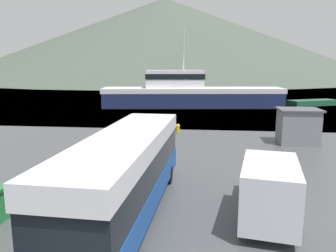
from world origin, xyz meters
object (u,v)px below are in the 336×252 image
(small_boat, at_px, (312,103))
(tour_bus, at_px, (126,171))
(fishing_boat, at_px, (189,93))
(delivery_van, at_px, (269,188))
(dock_kiosk, at_px, (298,126))

(small_boat, bearing_deg, tour_bus, 129.81)
(fishing_boat, bearing_deg, small_boat, 94.84)
(delivery_van, xyz_separation_m, dock_kiosk, (4.65, 13.27, 0.09))
(tour_bus, xyz_separation_m, delivery_van, (5.56, 0.26, -0.59))
(tour_bus, distance_m, small_boat, 43.71)
(delivery_van, bearing_deg, small_boat, 80.63)
(fishing_boat, xyz_separation_m, small_boat, (18.43, 3.75, -1.63))
(dock_kiosk, bearing_deg, small_boat, 70.50)
(tour_bus, relative_size, delivery_van, 2.00)
(tour_bus, relative_size, fishing_boat, 0.43)
(dock_kiosk, distance_m, small_boat, 27.25)
(fishing_boat, xyz_separation_m, dock_kiosk, (9.34, -21.92, -0.68))
(tour_bus, xyz_separation_m, dock_kiosk, (10.20, 13.53, -0.50))
(small_boat, bearing_deg, delivery_van, 136.59)
(tour_bus, height_order, dock_kiosk, tour_bus)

